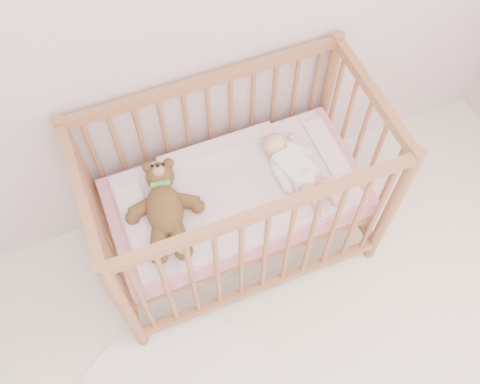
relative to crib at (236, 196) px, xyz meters
name	(u,v)px	position (x,y,z in m)	size (l,w,h in m)	color
wall_back	(139,17)	(-0.23, 0.40, 0.85)	(4.00, 0.02, 2.70)	beige
crib	(236,196)	(0.00, 0.00, 0.00)	(1.36, 0.76, 1.00)	#A77047
mattress	(236,198)	(0.00, 0.00, -0.01)	(1.22, 0.62, 0.13)	pink
blanket	(236,190)	(0.00, 0.00, 0.06)	(1.10, 0.58, 0.06)	pink
baby	(295,165)	(0.29, -0.02, 0.14)	(0.25, 0.52, 0.13)	white
teddy_bear	(165,209)	(-0.35, -0.02, 0.15)	(0.37, 0.53, 0.15)	brown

